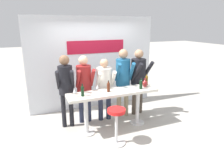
% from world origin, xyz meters
% --- Properties ---
extents(ground_plane, '(40.00, 40.00, 0.00)m').
position_xyz_m(ground_plane, '(0.00, 0.00, 0.00)').
color(ground_plane, '#B2ADA3').
extents(back_wall, '(3.71, 0.12, 2.64)m').
position_xyz_m(back_wall, '(0.00, 1.50, 1.32)').
color(back_wall, silver).
rests_on(back_wall, ground_plane).
extents(tasting_table, '(2.11, 0.51, 0.93)m').
position_xyz_m(tasting_table, '(0.00, 0.00, 0.76)').
color(tasting_table, silver).
rests_on(tasting_table, ground_plane).
extents(bar_stool, '(0.39, 0.39, 0.77)m').
position_xyz_m(bar_stool, '(-0.19, -0.62, 0.51)').
color(bar_stool, silver).
rests_on(bar_stool, ground_plane).
extents(person_far_left, '(0.46, 0.58, 1.75)m').
position_xyz_m(person_far_left, '(-0.99, 0.48, 1.10)').
color(person_far_left, black).
rests_on(person_far_left, ground_plane).
extents(person_left, '(0.44, 0.54, 1.70)m').
position_xyz_m(person_left, '(-0.53, 0.56, 1.06)').
color(person_left, '#23283D').
rests_on(person_left, ground_plane).
extents(person_center_left, '(0.49, 0.56, 1.60)m').
position_xyz_m(person_center_left, '(-0.03, 0.50, 0.98)').
color(person_center_left, '#23283D').
rests_on(person_center_left, ground_plane).
extents(person_center, '(0.50, 0.62, 1.81)m').
position_xyz_m(person_center, '(0.49, 0.52, 1.13)').
color(person_center, gray).
rests_on(person_center, ground_plane).
extents(person_center_right, '(0.53, 0.63, 1.79)m').
position_xyz_m(person_center_right, '(0.94, 0.51, 1.10)').
color(person_center_right, '#473D33').
rests_on(person_center_right, ground_plane).
extents(wine_bottle_0, '(0.07, 0.07, 0.27)m').
position_xyz_m(wine_bottle_0, '(-0.11, 0.01, 1.05)').
color(wine_bottle_0, '#4C1E0F').
rests_on(wine_bottle_0, tasting_table).
extents(wine_bottle_1, '(0.07, 0.07, 0.27)m').
position_xyz_m(wine_bottle_1, '(0.68, -0.08, 1.05)').
color(wine_bottle_1, black).
rests_on(wine_bottle_1, tasting_table).
extents(wine_bottle_2, '(0.07, 0.07, 0.28)m').
position_xyz_m(wine_bottle_2, '(-0.73, -0.04, 1.06)').
color(wine_bottle_2, black).
rests_on(wine_bottle_2, tasting_table).
extents(wine_bottle_3, '(0.07, 0.07, 0.30)m').
position_xyz_m(wine_bottle_3, '(0.96, 0.13, 1.07)').
color(wine_bottle_3, brown).
rests_on(wine_bottle_3, tasting_table).
extents(wine_glass_0, '(0.07, 0.07, 0.18)m').
position_xyz_m(wine_glass_0, '(-0.89, -0.00, 1.05)').
color(wine_glass_0, silver).
rests_on(wine_glass_0, tasting_table).
extents(wine_glass_1, '(0.07, 0.07, 0.18)m').
position_xyz_m(wine_glass_1, '(-0.35, 0.10, 1.05)').
color(wine_glass_1, silver).
rests_on(wine_glass_1, tasting_table).
extents(decorative_vase, '(0.13, 0.13, 0.22)m').
position_xyz_m(decorative_vase, '(0.84, 0.01, 1.02)').
color(decorative_vase, maroon).
rests_on(decorative_vase, tasting_table).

